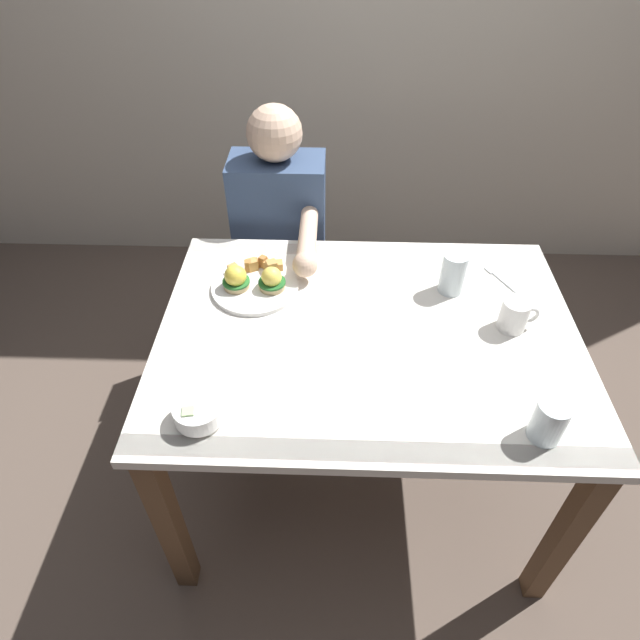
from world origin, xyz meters
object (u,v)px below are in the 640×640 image
object	(u,v)px
fork	(500,278)
eggs_benedict_plate	(254,282)
fruit_bowl	(198,412)
water_glass_near	(548,423)
coffee_mug	(515,314)
diner_person	(281,237)
water_glass_far	(453,275)
dining_table	(366,357)

from	to	relation	value
fork	eggs_benedict_plate	bearing A→B (deg)	-174.83
fruit_bowl	water_glass_near	world-z (taller)	water_glass_near
coffee_mug	diner_person	world-z (taller)	diner_person
fork	water_glass_near	xyz separation A→B (m)	(-0.03, -0.60, 0.05)
water_glass_far	diner_person	world-z (taller)	diner_person
dining_table	eggs_benedict_plate	bearing A→B (deg)	151.97
eggs_benedict_plate	diner_person	distance (m)	0.43
dining_table	water_glass_far	distance (m)	0.36
fruit_bowl	diner_person	world-z (taller)	diner_person
dining_table	eggs_benedict_plate	xyz separation A→B (m)	(-0.35, 0.18, 0.13)
dining_table	water_glass_near	size ratio (longest dim) A/B	10.80
eggs_benedict_plate	water_glass_near	size ratio (longest dim) A/B	2.43
eggs_benedict_plate	fork	bearing A→B (deg)	5.17
fork	water_glass_near	world-z (taller)	water_glass_near
water_glass_far	coffee_mug	bearing A→B (deg)	-47.15
eggs_benedict_plate	diner_person	bearing A→B (deg)	84.68
water_glass_near	water_glass_far	xyz separation A→B (m)	(-0.14, 0.54, 0.01)
fruit_bowl	fork	distance (m)	1.03
fruit_bowl	eggs_benedict_plate	bearing A→B (deg)	81.85
fruit_bowl	coffee_mug	world-z (taller)	coffee_mug
coffee_mug	water_glass_far	bearing A→B (deg)	132.85
fork	water_glass_far	size ratio (longest dim) A/B	1.10
eggs_benedict_plate	fruit_bowl	size ratio (longest dim) A/B	2.25
water_glass_far	dining_table	bearing A→B (deg)	-142.93
fruit_bowl	coffee_mug	bearing A→B (deg)	23.17
coffee_mug	diner_person	xyz separation A→B (m)	(-0.72, 0.57, -0.14)
dining_table	water_glass_near	world-z (taller)	water_glass_near
eggs_benedict_plate	coffee_mug	xyz separation A→B (m)	(0.76, -0.15, 0.03)
eggs_benedict_plate	coffee_mug	bearing A→B (deg)	-11.48
fork	diner_person	bearing A→B (deg)	154.84
eggs_benedict_plate	coffee_mug	distance (m)	0.77
eggs_benedict_plate	water_glass_near	world-z (taller)	water_glass_near
dining_table	fruit_bowl	bearing A→B (deg)	-142.36
eggs_benedict_plate	water_glass_far	distance (m)	0.61
fork	water_glass_far	bearing A→B (deg)	-160.45
dining_table	water_glass_near	xyz separation A→B (m)	(0.40, -0.34, 0.15)
diner_person	water_glass_far	bearing A→B (deg)	-35.59
coffee_mug	eggs_benedict_plate	bearing A→B (deg)	168.52
fruit_bowl	fork	size ratio (longest dim) A/B	0.83
fruit_bowl	coffee_mug	distance (m)	0.90
fork	diner_person	distance (m)	0.82
dining_table	fruit_bowl	xyz separation A→B (m)	(-0.42, -0.32, 0.14)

